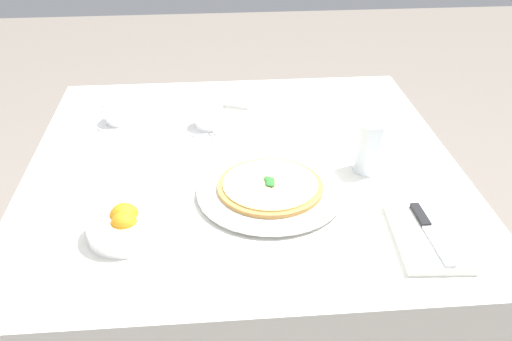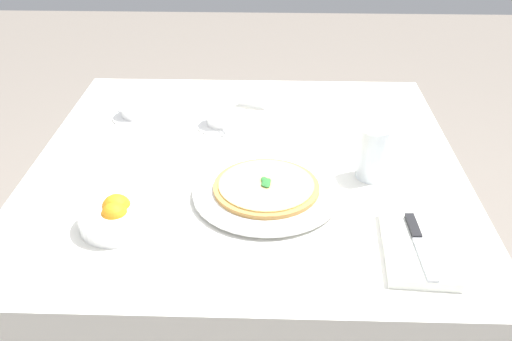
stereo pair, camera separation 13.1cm
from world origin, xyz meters
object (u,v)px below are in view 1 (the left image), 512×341
Objects in this scene: water_glass_right_edge at (369,150)px; menu_card at (237,98)px; pizza_plate at (270,191)px; pizza at (270,186)px; coffee_cup_near_right at (209,119)px; coffee_cup_back_corner at (119,115)px; citrus_bowl at (125,225)px; dinner_knife at (429,230)px; napkin_folded at (428,235)px.

water_glass_right_edge is 0.47m from menu_card.
pizza_plate is 0.47m from menu_card.
coffee_cup_near_right is (-0.34, -0.13, 0.00)m from pizza.
pizza is 0.54m from coffee_cup_back_corner.
menu_card is (-0.46, -0.05, 0.02)m from pizza_plate.
water_glass_right_edge reaches higher than citrus_bowl.
water_glass_right_edge reaches higher than dinner_knife.
dinner_knife is 2.30× the size of menu_card.
pizza is 0.35m from napkin_folded.
pizza is (-0.00, -0.00, 0.01)m from pizza_plate.
coffee_cup_back_corner is 0.67× the size of dinner_knife.
coffee_cup_near_right is at bearing 78.36° from menu_card.
napkin_folded is at bearing 58.03° from pizza_plate.
coffee_cup_near_right reaches higher than dinner_knife.
dinner_knife is (0.57, 0.67, -0.00)m from coffee_cup_back_corner.
pizza_plate is 2.49× the size of coffee_cup_back_corner.
napkin_folded is at bearing 83.99° from citrus_bowl.
coffee_cup_near_right reaches higher than pizza_plate.
pizza_plate is 1.39× the size of pizza.
napkin_folded is 1.17× the size of dinner_knife.
napkin_folded is (0.57, 0.67, -0.02)m from coffee_cup_back_corner.
coffee_cup_near_right is at bearing 78.95° from coffee_cup_back_corner.
citrus_bowl is 1.77× the size of menu_card.
menu_card is at bearing -174.36° from pizza_plate.
pizza_plate is at bearing 117.58° from menu_card.
citrus_bowl reaches higher than pizza_plate.
pizza is at bearing 20.81° from coffee_cup_near_right.
pizza is 1.86× the size of water_glass_right_edge.
coffee_cup_near_right is 1.53× the size of menu_card.
menu_card reaches higher than napkin_folded.
coffee_cup_back_corner reaches higher than pizza_plate.
coffee_cup_back_corner is 0.57× the size of napkin_folded.
water_glass_right_edge reaches higher than pizza_plate.
water_glass_right_edge is at bearing 110.26° from pizza_plate.
menu_card is at bearing -142.55° from water_glass_right_edge.
dinner_knife is at bearing 83.72° from citrus_bowl.
menu_card is (-0.58, 0.26, 0.00)m from citrus_bowl.
pizza_plate is at bearing -118.07° from napkin_folded.
pizza reaches higher than pizza_plate.
citrus_bowl is (0.46, -0.17, -0.00)m from coffee_cup_near_right.
water_glass_right_edge is 1.48× the size of menu_card.
menu_card is at bearing -174.37° from pizza.
coffee_cup_near_right is at bearing -159.19° from pizza_plate.
dinner_knife is at bearing 10.70° from water_glass_right_edge.
coffee_cup_back_corner is 0.88m from napkin_folded.
pizza_plate is at bearing -123.81° from dinner_knife.
pizza_plate is 1.42× the size of napkin_folded.
citrus_bowl reaches higher than napkin_folded.
coffee_cup_back_corner is 1.04× the size of water_glass_right_edge.
pizza_plate is 0.35m from napkin_folded.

